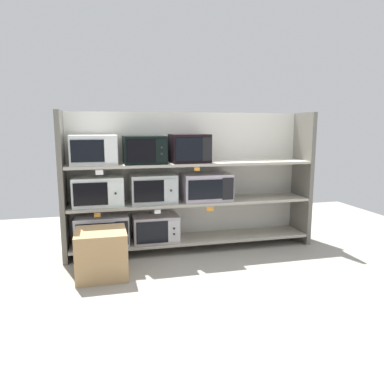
{
  "coord_description": "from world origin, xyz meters",
  "views": [
    {
      "loc": [
        -1.01,
        -4.03,
        1.4
      ],
      "look_at": [
        0.0,
        0.0,
        0.67
      ],
      "focal_mm": 34.65,
      "sensor_mm": 36.0,
      "label": 1
    }
  ],
  "objects": [
    {
      "name": "microwave_1",
      "position": [
        -0.43,
        -0.0,
        0.28
      ],
      "size": [
        0.51,
        0.38,
        0.29
      ],
      "color": "#BFB2B5",
      "rests_on": "shelf_0"
    },
    {
      "name": "microwave_2",
      "position": [
        -1.04,
        -0.0,
        0.72
      ],
      "size": [
        0.53,
        0.37,
        0.31
      ],
      "color": "silver",
      "rests_on": "shelf_1"
    },
    {
      "name": "upright_right",
      "position": [
        1.39,
        0.0,
        0.78
      ],
      "size": [
        0.05,
        0.43,
        1.57
      ],
      "primitive_type": "cube",
      "color": "#68645B",
      "rests_on": "ground"
    },
    {
      "name": "microwave_6",
      "position": [
        -0.53,
        -0.0,
        1.16
      ],
      "size": [
        0.45,
        0.41,
        0.3
      ],
      "color": "black",
      "rests_on": "shelf_2"
    },
    {
      "name": "ground",
      "position": [
        0.0,
        -1.0,
        -0.01
      ],
      "size": [
        6.73,
        6.0,
        0.02
      ],
      "primitive_type": "cube",
      "color": "gray"
    },
    {
      "name": "price_tag_3",
      "position": [
        -1.02,
        -0.22,
        0.95
      ],
      "size": [
        0.08,
        0.0,
        0.05
      ],
      "primitive_type": "cube",
      "color": "white"
    },
    {
      "name": "microwave_4",
      "position": [
        0.17,
        -0.0,
        0.72
      ],
      "size": [
        0.55,
        0.37,
        0.31
      ],
      "color": "#BDB2C2",
      "rests_on": "shelf_1"
    },
    {
      "name": "upright_left",
      "position": [
        -1.39,
        0.0,
        0.78
      ],
      "size": [
        0.05,
        0.43,
        1.57
      ],
      "primitive_type": "cube",
      "color": "#68645B",
      "rests_on": "ground"
    },
    {
      "name": "shipping_carton",
      "position": [
        -1.03,
        -0.58,
        0.22
      ],
      "size": [
        0.47,
        0.47,
        0.44
      ],
      "primitive_type": "cube",
      "color": "tan",
      "rests_on": "ground"
    },
    {
      "name": "price_tag_0",
      "position": [
        -1.05,
        -0.22,
        0.51
      ],
      "size": [
        0.06,
        0.0,
        0.04
      ],
      "primitive_type": "cube",
      "color": "orange"
    },
    {
      "name": "price_tag_1",
      "position": [
        -0.43,
        -0.22,
        0.51
      ],
      "size": [
        0.07,
        0.0,
        0.04
      ],
      "primitive_type": "cube",
      "color": "white"
    },
    {
      "name": "microwave_7",
      "position": [
        -0.03,
        -0.0,
        1.16
      ],
      "size": [
        0.42,
        0.36,
        0.31
      ],
      "color": "black",
      "rests_on": "shelf_2"
    },
    {
      "name": "back_panel",
      "position": [
        0.0,
        0.24,
        0.78
      ],
      "size": [
        2.93,
        0.04,
        1.57
      ],
      "primitive_type": "cube",
      "color": "beige",
      "rests_on": "ground"
    },
    {
      "name": "price_tag_2",
      "position": [
        0.15,
        -0.22,
        0.51
      ],
      "size": [
        0.08,
        0.0,
        0.05
      ],
      "primitive_type": "cube",
      "color": "orange"
    },
    {
      "name": "shelf_2",
      "position": [
        0.0,
        0.0,
        0.99
      ],
      "size": [
        2.73,
        0.43,
        0.03
      ],
      "primitive_type": "cube",
      "color": "#ADA899"
    },
    {
      "name": "microwave_3",
      "position": [
        -0.44,
        -0.0,
        0.73
      ],
      "size": [
        0.5,
        0.34,
        0.32
      ],
      "color": "#B5BEBD",
      "rests_on": "shelf_1"
    },
    {
      "name": "price_tag_4",
      "position": [
        -0.0,
        -0.22,
        0.95
      ],
      "size": [
        0.06,
        0.0,
        0.04
      ],
      "primitive_type": "cube",
      "color": "orange"
    },
    {
      "name": "shelf_0",
      "position": [
        0.0,
        0.0,
        0.11
      ],
      "size": [
        2.73,
        0.43,
        0.03
      ],
      "primitive_type": "cube",
      "color": "#ADA899",
      "rests_on": "ground"
    },
    {
      "name": "microwave_5",
      "position": [
        -1.06,
        -0.0,
        1.16
      ],
      "size": [
        0.48,
        0.36,
        0.31
      ],
      "color": "silver",
      "rests_on": "shelf_2"
    },
    {
      "name": "microwave_0",
      "position": [
        -1.02,
        -0.0,
        0.29
      ],
      "size": [
        0.57,
        0.37,
        0.32
      ],
      "color": "silver",
      "rests_on": "shelf_0"
    },
    {
      "name": "shelf_1",
      "position": [
        0.0,
        0.0,
        0.55
      ],
      "size": [
        2.73,
        0.43,
        0.03
      ],
      "primitive_type": "cube",
      "color": "#ADA899"
    }
  ]
}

